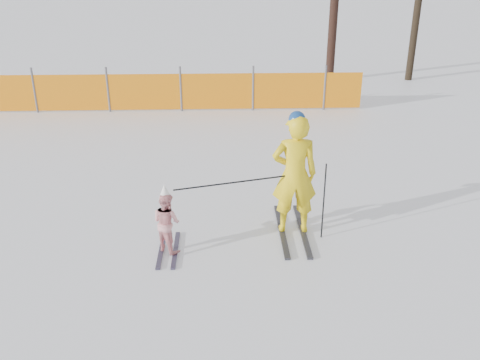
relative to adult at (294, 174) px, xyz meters
name	(u,v)px	position (x,y,z in m)	size (l,w,h in m)	color
ground	(241,253)	(-0.86, -0.63, -1.03)	(120.00, 120.00, 0.00)	white
adult	(294,174)	(0.00, 0.00, 0.00)	(0.72, 1.73, 2.05)	black
child	(167,221)	(-1.98, -0.53, -0.51)	(0.59, 1.05, 1.14)	black
ski_poles	(271,191)	(-0.39, -0.24, -0.17)	(2.32, 0.49, 1.28)	black
safety_fence	(89,92)	(-4.78, 6.89, -0.47)	(15.06, 0.06, 1.25)	#595960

